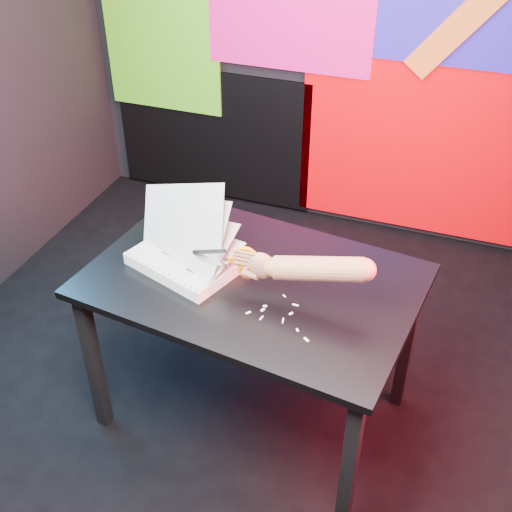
% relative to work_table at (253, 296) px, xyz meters
% --- Properties ---
extents(room, '(3.01, 3.01, 2.71)m').
position_rel_work_table_xyz_m(room, '(-0.14, 0.19, 0.69)').
color(room, black).
rests_on(room, ground).
extents(backdrop, '(2.88, 0.05, 2.08)m').
position_rel_work_table_xyz_m(backdrop, '(-0.08, 1.66, 0.29)').
color(backdrop, '#D60008').
rests_on(backdrop, ground).
extents(work_table, '(1.31, 0.96, 0.75)m').
position_rel_work_table_xyz_m(work_table, '(0.00, 0.00, 0.00)').
color(work_table, black).
rests_on(work_table, ground).
extents(printout_stack, '(0.47, 0.40, 0.37)m').
position_rel_work_table_xyz_m(printout_stack, '(-0.27, -0.01, 0.12)').
color(printout_stack, white).
rests_on(printout_stack, work_table).
extents(scissors, '(0.25, 0.02, 0.14)m').
position_rel_work_table_xyz_m(scissors, '(-0.00, -0.09, 0.22)').
color(scissors, silver).
rests_on(scissors, printout_stack).
extents(hand_forearm, '(0.49, 0.10, 0.16)m').
position_rel_work_table_xyz_m(hand_forearm, '(0.24, -0.08, 0.25)').
color(hand_forearm, '#A2724D').
rests_on(hand_forearm, work_table).
extents(paper_clippings, '(0.25, 0.21, 0.00)m').
position_rel_work_table_xyz_m(paper_clippings, '(0.16, -0.17, 0.09)').
color(paper_clippings, white).
rests_on(paper_clippings, work_table).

